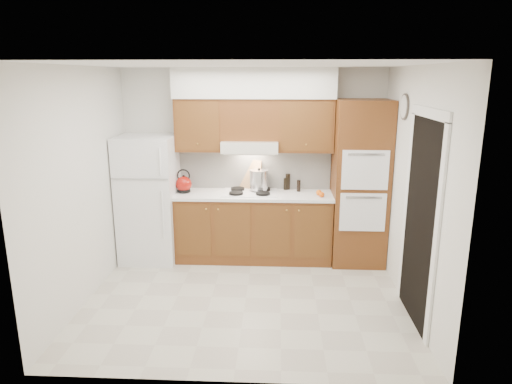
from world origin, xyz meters
The scene contains 26 objects.
floor centered at (0.00, 0.00, 0.00)m, with size 3.60×3.60×0.00m, color beige.
ceiling centered at (0.00, 0.00, 2.60)m, with size 3.60×3.60×0.00m, color white.
wall_back centered at (0.00, 1.50, 1.30)m, with size 3.60×0.02×2.60m, color silver.
wall_left centered at (-1.80, 0.00, 1.30)m, with size 0.02×3.00×2.60m, color silver.
wall_right centered at (1.80, 0.00, 1.30)m, with size 0.02×3.00×2.60m, color silver.
fridge centered at (-1.41, 1.14, 0.86)m, with size 0.75×0.72×1.72m, color white.
base_cabinets centered at (0.02, 1.20, 0.45)m, with size 2.11×0.60×0.90m, color brown.
countertop centered at (0.03, 1.19, 0.92)m, with size 2.13×0.62×0.04m, color white.
backsplash centered at (0.02, 1.49, 1.22)m, with size 2.11×0.03×0.56m, color white.
oven_cabinet centered at (1.44, 1.18, 1.10)m, with size 0.70×0.65×2.20m, color brown.
upper_cab_left centered at (-0.71, 1.33, 1.85)m, with size 0.63×0.33×0.70m, color brown.
upper_cab_right centered at (0.72, 1.33, 1.85)m, with size 0.73×0.33×0.70m, color brown.
range_hood centered at (-0.02, 1.27, 1.57)m, with size 0.75×0.45×0.15m, color silver.
upper_cab_over_hood centered at (-0.02, 1.33, 1.92)m, with size 0.75×0.33×0.55m, color brown.
soffit centered at (0.03, 1.32, 2.40)m, with size 2.13×0.36×0.40m, color silver.
cooktop centered at (-0.02, 1.21, 0.95)m, with size 0.74×0.50×0.01m, color white.
doorway centered at (1.79, -0.35, 1.05)m, with size 0.02×0.90×2.10m, color black.
wall_clock centered at (1.79, 0.55, 2.15)m, with size 0.30×0.30×0.02m, color #3F3833.
kettle centered at (-0.93, 1.20, 1.06)m, with size 0.22×0.22×0.22m, color maroon.
cutting_board centered at (-0.04, 1.45, 1.14)m, with size 0.32×0.02×0.43m, color tan.
stock_pot centered at (0.09, 1.31, 1.10)m, with size 0.25×0.25×0.26m, color silver.
condiment_a centered at (0.49, 1.45, 1.05)m, with size 0.06×0.06×0.22m, color black.
condiment_b centered at (0.64, 1.34, 1.02)m, with size 0.05×0.05×0.16m, color black.
condiment_c centered at (0.46, 1.43, 1.02)m, with size 0.06×0.06×0.16m, color black.
orange_near centered at (0.93, 1.04, 0.98)m, with size 0.07×0.07×0.07m, color #EE4A0C.
orange_far centered at (0.90, 1.13, 0.98)m, with size 0.08×0.08×0.08m, color #DE5B0B.
Camera 1 is at (0.35, -4.80, 2.49)m, focal length 32.00 mm.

